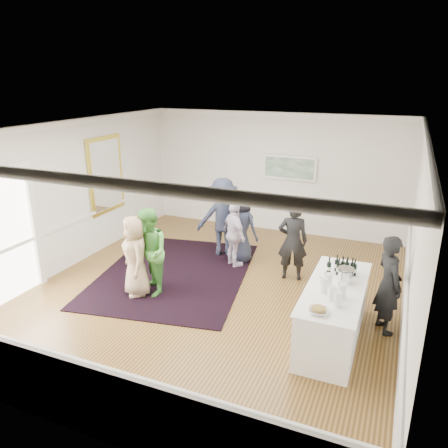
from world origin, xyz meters
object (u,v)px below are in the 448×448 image
at_px(serving_table, 334,313).
at_px(guest_dark_b, 293,241).
at_px(guest_navy, 241,227).
at_px(guest_lilac, 234,234).
at_px(bartender, 389,284).
at_px(nut_bowl, 319,310).
at_px(guest_dark_a, 223,217).
at_px(ice_bucket, 345,276).
at_px(guest_tan, 136,256).
at_px(guest_green, 149,252).

relative_size(serving_table, guest_dark_b, 1.38).
bearing_deg(guest_navy, guest_lilac, 97.30).
bearing_deg(guest_dark_b, guest_lilac, -19.54).
height_order(bartender, nut_bowl, bartender).
height_order(guest_dark_a, ice_bucket, guest_dark_a).
relative_size(serving_table, bartender, 1.37).
relative_size(bartender, guest_dark_a, 0.91).
xyz_separation_m(guest_lilac, guest_dark_a, (-0.51, 0.53, 0.18)).
relative_size(bartender, nut_bowl, 5.89).
distance_m(serving_table, guest_tan, 3.80).
xyz_separation_m(guest_dark_a, guest_dark_b, (1.86, -0.67, -0.09)).
bearing_deg(guest_dark_a, guest_dark_b, 132.06).
bearing_deg(guest_green, ice_bucket, 41.97).
height_order(guest_tan, guest_dark_a, guest_dark_a).
relative_size(guest_lilac, ice_bucket, 5.73).
relative_size(guest_lilac, nut_bowl, 5.20).
bearing_deg(guest_tan, guest_lilac, 101.58).
distance_m(serving_table, ice_bucket, 0.63).
bearing_deg(guest_dark_b, ice_bucket, 113.04).
bearing_deg(ice_bucket, guest_lilac, 144.67).
bearing_deg(guest_green, guest_dark_a, 119.86).
bearing_deg(bartender, ice_bucket, 91.54).
bearing_deg(guest_tan, guest_navy, 104.95).
height_order(guest_lilac, ice_bucket, guest_lilac).
bearing_deg(guest_lilac, serving_table, -179.33).
distance_m(bartender, guest_dark_a, 4.30).
relative_size(bartender, guest_tan, 1.05).
xyz_separation_m(guest_lilac, guest_navy, (0.03, 0.34, 0.08)).
distance_m(bartender, nut_bowl, 1.73).
xyz_separation_m(guest_dark_a, ice_bucket, (3.14, -2.40, 0.12)).
bearing_deg(bartender, guest_green, 65.64).
height_order(guest_lilac, nut_bowl, guest_lilac).
bearing_deg(guest_dark_b, guest_tan, 21.79).
distance_m(ice_bucket, nut_bowl, 1.13).
xyz_separation_m(ice_bucket, nut_bowl, (-0.20, -1.11, -0.08)).
height_order(guest_green, guest_navy, guest_green).
height_order(guest_lilac, guest_dark_a, guest_dark_a).
bearing_deg(serving_table, guest_dark_b, 121.38).
height_order(guest_tan, guest_navy, guest_navy).
bearing_deg(guest_dark_a, serving_table, 111.32).
distance_m(guest_green, guest_dark_b, 2.93).
height_order(bartender, guest_dark_b, bartender).
relative_size(serving_table, guest_green, 1.34).
bearing_deg(bartender, serving_table, 99.01).
relative_size(guest_green, guest_dark_a, 0.93).
xyz_separation_m(serving_table, nut_bowl, (-0.10, -0.90, 0.50)).
bearing_deg(guest_navy, guest_tan, 73.17).
height_order(guest_dark_b, ice_bucket, guest_dark_b).
distance_m(guest_tan, nut_bowl, 3.82).
bearing_deg(nut_bowl, guest_green, 162.17).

